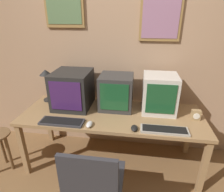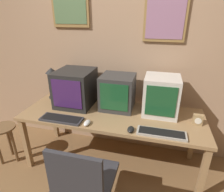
{
  "view_description": "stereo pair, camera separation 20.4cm",
  "coord_description": "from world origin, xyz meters",
  "px_view_note": "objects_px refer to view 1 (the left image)",
  "views": [
    {
      "loc": [
        0.27,
        -0.82,
        1.74
      ],
      "look_at": [
        0.0,
        1.03,
        0.92
      ],
      "focal_mm": 30.0,
      "sensor_mm": 36.0,
      "label": 1
    },
    {
      "loc": [
        0.47,
        -0.78,
        1.74
      ],
      "look_at": [
        0.0,
        1.03,
        0.92
      ],
      "focal_mm": 30.0,
      "sensor_mm": 36.0,
      "label": 2
    }
  ],
  "objects_px": {
    "keyboard_side": "(164,130)",
    "mouse_near_keyboard": "(89,124)",
    "monitor_left": "(73,89)",
    "monitor_right": "(159,93)",
    "office_chair": "(95,191)",
    "mouse_far_corner": "(134,128)",
    "desk_lamp": "(46,78)",
    "monitor_center": "(116,92)",
    "keyboard_main": "(62,122)",
    "desk_clock": "(196,115)"
  },
  "relations": [
    {
      "from": "keyboard_side",
      "to": "mouse_near_keyboard",
      "type": "bearing_deg",
      "value": -178.87
    },
    {
      "from": "monitor_left",
      "to": "monitor_right",
      "type": "relative_size",
      "value": 1.08
    },
    {
      "from": "keyboard_side",
      "to": "office_chair",
      "type": "relative_size",
      "value": 0.51
    },
    {
      "from": "mouse_near_keyboard",
      "to": "office_chair",
      "type": "distance_m",
      "value": 0.61
    },
    {
      "from": "mouse_far_corner",
      "to": "keyboard_side",
      "type": "bearing_deg",
      "value": 3.81
    },
    {
      "from": "monitor_left",
      "to": "desk_lamp",
      "type": "height_order",
      "value": "monitor_left"
    },
    {
      "from": "monitor_center",
      "to": "desk_lamp",
      "type": "distance_m",
      "value": 0.9
    },
    {
      "from": "monitor_center",
      "to": "office_chair",
      "type": "relative_size",
      "value": 0.45
    },
    {
      "from": "monitor_left",
      "to": "keyboard_main",
      "type": "height_order",
      "value": "monitor_left"
    },
    {
      "from": "monitor_left",
      "to": "monitor_right",
      "type": "xyz_separation_m",
      "value": [
        1.01,
        0.02,
        -0.0
      ]
    },
    {
      "from": "monitor_left",
      "to": "mouse_near_keyboard",
      "type": "relative_size",
      "value": 4.03
    },
    {
      "from": "office_chair",
      "to": "mouse_far_corner",
      "type": "bearing_deg",
      "value": 58.36
    },
    {
      "from": "monitor_right",
      "to": "office_chair",
      "type": "relative_size",
      "value": 0.49
    },
    {
      "from": "monitor_center",
      "to": "keyboard_side",
      "type": "distance_m",
      "value": 0.71
    },
    {
      "from": "mouse_far_corner",
      "to": "office_chair",
      "type": "bearing_deg",
      "value": -121.64
    },
    {
      "from": "desk_clock",
      "to": "office_chair",
      "type": "xyz_separation_m",
      "value": [
        -0.93,
        -0.77,
        -0.37
      ]
    },
    {
      "from": "monitor_center",
      "to": "monitor_right",
      "type": "distance_m",
      "value": 0.49
    },
    {
      "from": "monitor_right",
      "to": "keyboard_main",
      "type": "relative_size",
      "value": 0.94
    },
    {
      "from": "keyboard_main",
      "to": "keyboard_side",
      "type": "height_order",
      "value": "same"
    },
    {
      "from": "mouse_near_keyboard",
      "to": "office_chair",
      "type": "xyz_separation_m",
      "value": [
        0.15,
        -0.49,
        -0.34
      ]
    },
    {
      "from": "desk_lamp",
      "to": "office_chair",
      "type": "relative_size",
      "value": 0.47
    },
    {
      "from": "desk_lamp",
      "to": "mouse_far_corner",
      "type": "bearing_deg",
      "value": -25.21
    },
    {
      "from": "desk_lamp",
      "to": "monitor_left",
      "type": "bearing_deg",
      "value": -15.91
    },
    {
      "from": "monitor_center",
      "to": "keyboard_main",
      "type": "relative_size",
      "value": 0.88
    },
    {
      "from": "mouse_far_corner",
      "to": "office_chair",
      "type": "height_order",
      "value": "office_chair"
    },
    {
      "from": "monitor_left",
      "to": "monitor_center",
      "type": "xyz_separation_m",
      "value": [
        0.52,
        0.03,
        -0.01
      ]
    },
    {
      "from": "keyboard_side",
      "to": "mouse_near_keyboard",
      "type": "xyz_separation_m",
      "value": [
        -0.74,
        -0.01,
        0.01
      ]
    },
    {
      "from": "keyboard_main",
      "to": "mouse_near_keyboard",
      "type": "distance_m",
      "value": 0.3
    },
    {
      "from": "monitor_right",
      "to": "desk_clock",
      "type": "height_order",
      "value": "monitor_right"
    },
    {
      "from": "monitor_left",
      "to": "monitor_center",
      "type": "height_order",
      "value": "monitor_left"
    },
    {
      "from": "mouse_near_keyboard",
      "to": "mouse_far_corner",
      "type": "xyz_separation_m",
      "value": [
        0.45,
        -0.0,
        0.0
      ]
    },
    {
      "from": "mouse_near_keyboard",
      "to": "keyboard_main",
      "type": "bearing_deg",
      "value": 176.78
    },
    {
      "from": "monitor_right",
      "to": "monitor_center",
      "type": "bearing_deg",
      "value": 178.95
    },
    {
      "from": "monitor_center",
      "to": "monitor_right",
      "type": "height_order",
      "value": "monitor_right"
    },
    {
      "from": "monitor_left",
      "to": "mouse_near_keyboard",
      "type": "xyz_separation_m",
      "value": [
        0.3,
        -0.42,
        -0.2
      ]
    },
    {
      "from": "keyboard_side",
      "to": "desk_clock",
      "type": "xyz_separation_m",
      "value": [
        0.35,
        0.27,
        0.04
      ]
    },
    {
      "from": "office_chair",
      "to": "mouse_near_keyboard",
      "type": "bearing_deg",
      "value": 107.54
    },
    {
      "from": "mouse_near_keyboard",
      "to": "office_chair",
      "type": "height_order",
      "value": "office_chair"
    },
    {
      "from": "desk_clock",
      "to": "office_chair",
      "type": "distance_m",
      "value": 1.26
    },
    {
      "from": "desk_lamp",
      "to": "office_chair",
      "type": "height_order",
      "value": "desk_lamp"
    },
    {
      "from": "keyboard_side",
      "to": "keyboard_main",
      "type": "bearing_deg",
      "value": 179.87
    },
    {
      "from": "monitor_center",
      "to": "keyboard_main",
      "type": "height_order",
      "value": "monitor_center"
    },
    {
      "from": "monitor_center",
      "to": "mouse_near_keyboard",
      "type": "xyz_separation_m",
      "value": [
        -0.21,
        -0.45,
        -0.18
      ]
    },
    {
      "from": "keyboard_main",
      "to": "office_chair",
      "type": "xyz_separation_m",
      "value": [
        0.45,
        -0.5,
        -0.33
      ]
    },
    {
      "from": "monitor_left",
      "to": "mouse_near_keyboard",
      "type": "bearing_deg",
      "value": -54.11
    },
    {
      "from": "monitor_center",
      "to": "mouse_far_corner",
      "type": "relative_size",
      "value": 3.8
    },
    {
      "from": "mouse_far_corner",
      "to": "monitor_center",
      "type": "bearing_deg",
      "value": 117.54
    },
    {
      "from": "monitor_right",
      "to": "keyboard_main",
      "type": "distance_m",
      "value": 1.11
    },
    {
      "from": "mouse_near_keyboard",
      "to": "desk_clock",
      "type": "xyz_separation_m",
      "value": [
        1.09,
        0.28,
        0.04
      ]
    },
    {
      "from": "monitor_right",
      "to": "mouse_far_corner",
      "type": "xyz_separation_m",
      "value": [
        -0.26,
        -0.44,
        -0.2
      ]
    }
  ]
}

